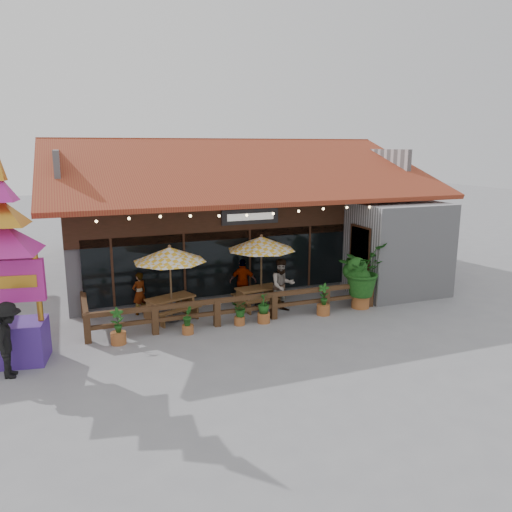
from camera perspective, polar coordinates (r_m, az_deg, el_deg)
name	(u,v)px	position (r m, az deg, el deg)	size (l,w,h in m)	color
ground	(281,312)	(17.71, 2.90, -6.46)	(100.00, 100.00, 0.00)	gray
restaurant_building	(230,224)	(23.30, -3.01, 3.72)	(15.50, 14.73, 6.09)	#A9A9AE
patio_railing	(222,305)	(16.53, -3.90, -5.62)	(10.00, 2.60, 0.92)	#4E2F1B
umbrella_left	(170,255)	(16.54, -9.84, 0.15)	(3.14, 3.14, 2.60)	brown
umbrella_right	(261,243)	(17.89, 0.62, 1.44)	(2.82, 2.82, 2.66)	brown
picnic_table_left	(171,304)	(17.16, -9.74, -5.44)	(1.97, 1.84, 0.77)	brown
picnic_table_right	(258,294)	(18.09, 0.21, -4.36)	(1.70, 1.51, 0.75)	brown
thai_sign_tower	(6,244)	(14.39, -26.66, 1.21)	(2.61, 2.61, 6.17)	#47268C
tropical_plant	(362,271)	(18.23, 12.00, -1.69)	(2.27, 2.22, 2.39)	#9A562A
diner_a	(139,293)	(17.77, -13.19, -4.18)	(0.55, 0.36, 1.50)	#3A1E12
diner_b	(282,285)	(17.56, 3.02, -3.37)	(0.93, 0.72, 1.90)	#3A1E12
diner_c	(243,282)	(18.44, -1.49, -2.94)	(0.99, 0.41, 1.69)	#3A1E12
pedestrian	(9,340)	(14.11, -26.43, -8.60)	(1.27, 0.73, 1.96)	black
planter_a	(118,329)	(15.40, -15.50, -8.03)	(0.45, 0.45, 1.11)	#9A562A
planter_b	(188,322)	(15.77, -7.83, -7.45)	(0.38, 0.41, 0.88)	#9A562A
planter_c	(239,311)	(16.37, -1.90, -6.27)	(0.63, 0.58, 0.86)	#9A562A
planter_d	(264,308)	(16.56, 0.89, -6.01)	(0.54, 0.54, 1.02)	#9A562A
planter_e	(323,302)	(17.47, 7.72, -5.20)	(0.47, 0.47, 1.12)	#9A562A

